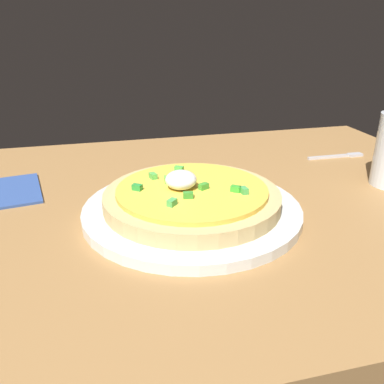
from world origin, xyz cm
name	(u,v)px	position (x,y,z in cm)	size (l,w,h in cm)	color
dining_table	(199,207)	(0.00, 0.00, 1.50)	(96.06, 69.05, 3.01)	olive
plate	(192,210)	(-2.49, -5.26, 3.70)	(29.82, 29.82, 1.39)	silver
pizza	(192,197)	(-2.53, -5.25, 5.73)	(24.04, 24.04, 5.07)	tan
fork	(340,156)	(31.87, 12.33, 3.26)	(11.61, 1.42, 0.50)	#B7B7BC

